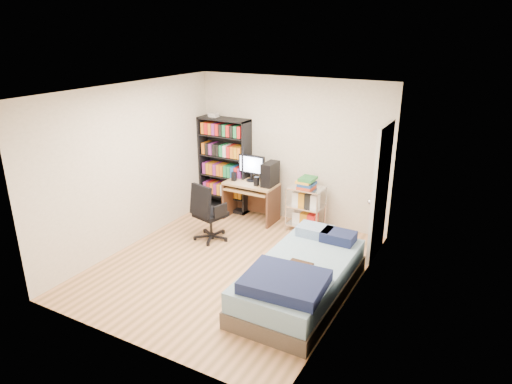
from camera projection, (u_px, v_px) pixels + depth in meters
The scene contains 7 objects.
room at pixel (229, 184), 6.18m from camera, with size 3.58×4.08×2.58m.
media_shelf at pixel (225, 163), 8.39m from camera, with size 0.97×0.32×1.80m.
computer_desk at pixel (257, 186), 7.98m from camera, with size 0.92×0.53×1.16m.
office_chair at pixel (209, 222), 7.31m from camera, with size 0.69×0.69×0.96m.
wire_cart at pixel (306, 196), 7.56m from camera, with size 0.59×0.42×0.94m.
bed at pixel (300, 279), 5.74m from camera, with size 1.07×2.13×0.61m.
door at pixel (380, 192), 6.59m from camera, with size 0.12×0.80×2.00m.
Camera 1 is at (3.13, -4.95, 3.25)m, focal length 32.00 mm.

